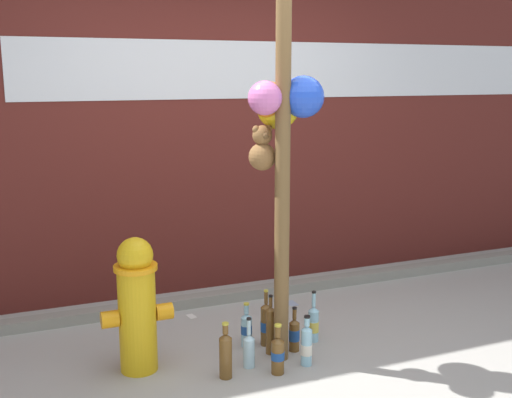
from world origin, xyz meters
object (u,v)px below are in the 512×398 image
Objects in this scene: bottle_1 at (313,323)px; bottle_0 at (271,329)px; bottle_4 at (307,345)px; bottle_7 at (266,324)px; bottle_8 at (278,354)px; memorial_post at (280,85)px; fire_hydrant at (137,304)px; bottle_5 at (246,329)px; bottle_6 at (226,354)px; bottle_2 at (249,349)px; bottle_3 at (294,334)px.

bottle_0 is at bearing -168.90° from bottle_1.
bottle_1 reaches higher than bottle_4.
bottle_8 is at bearing -102.89° from bottle_7.
bottle_7 is (-0.02, 0.16, -1.56)m from memorial_post.
fire_hydrant reaches higher than bottle_5.
memorial_post is 1.60m from bottle_5.
bottle_1 is (0.30, 0.10, -1.58)m from memorial_post.
bottle_5 is at bearing 52.94° from bottle_6.
bottle_0 is 1.23× the size of bottle_4.
fire_hydrant is 2.58× the size of bottle_4.
bottle_0 is 0.20m from bottle_5.
bottle_3 is (0.36, 0.10, -0.00)m from bottle_2.
fire_hydrant is 2.77× the size of bottle_5.
memorial_post is at bearing -175.80° from bottle_3.
bottle_7 is at bearing 97.15° from memorial_post.
bottle_7 is at bearing 80.07° from bottle_0.
bottle_5 is at bearing 127.64° from memorial_post.
bottle_7 is at bearing -14.03° from bottle_5.
bottle_5 is 0.43m from bottle_8.
bottle_8 is at bearing -85.13° from bottle_5.
bottle_4 is (0.10, -0.20, -1.57)m from memorial_post.
memorial_post reaches higher than bottle_4.
fire_hydrant reaches higher than bottle_0.
bottle_4 is 0.84× the size of bottle_7.
bottle_1 is 0.92× the size of bottle_7.
bottle_2 is (-0.20, -0.12, -0.05)m from bottle_0.
bottle_5 is (-0.10, 0.16, -0.04)m from bottle_0.
memorial_post is 9.64× the size of bottle_8.
bottle_4 is at bearing 9.19° from bottle_8.
fire_hydrant is at bearing -177.94° from bottle_7.
memorial_post is at bearing -8.31° from fire_hydrant.
bottle_7 is 1.23× the size of bottle_8.
bottle_4 is 0.38m from bottle_7.
bottle_0 is (0.83, -0.10, -0.25)m from fire_hydrant.
bottle_3 is 0.33m from bottle_8.
bottle_5 is (-0.15, 0.19, -1.58)m from memorial_post.
fire_hydrant is 1.07m from bottle_4.
bottle_4 is (0.97, -0.33, -0.29)m from fire_hydrant.
bottle_5 is at bearing 165.97° from bottle_7.
fire_hydrant is at bearing 178.51° from bottle_1.
bottle_2 is at bearing -19.10° from fire_hydrant.
bottle_1 is at bearing -1.49° from fire_hydrant.
bottle_8 is (-0.09, -0.39, -0.02)m from bottle_7.
bottle_1 reaches higher than bottle_2.
bottle_5 is (-0.26, 0.18, 0.01)m from bottle_3.
fire_hydrant reaches higher than bottle_7.
bottle_8 is (0.31, -0.07, -0.02)m from bottle_6.
bottle_6 is (-0.42, -0.17, -1.56)m from memorial_post.
bottle_4 is (-0.20, -0.30, 0.01)m from bottle_1.
bottle_3 is at bearing -34.60° from bottle_5.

